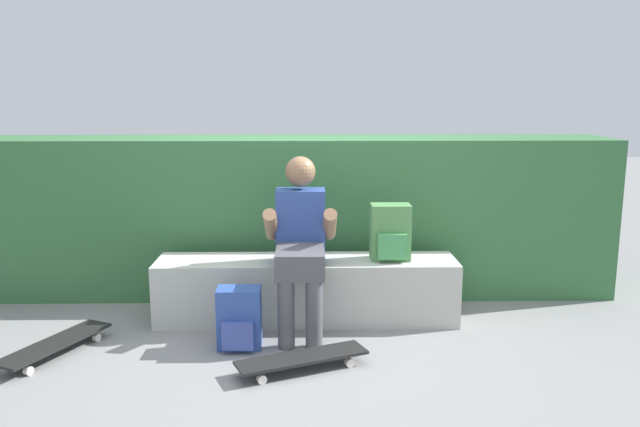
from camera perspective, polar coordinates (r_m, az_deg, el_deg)
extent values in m
plane|color=gray|center=(4.35, -1.21, -11.32)|extent=(24.00, 24.00, 0.00)
cube|color=#B5B6AB|center=(4.67, -1.20, -6.80)|extent=(2.16, 0.45, 0.45)
cube|color=#2D4793|center=(4.48, -1.74, -1.12)|extent=(0.34, 0.22, 0.52)
sphere|color=#8C6647|center=(4.42, -1.77, 3.77)|extent=(0.21, 0.21, 0.21)
cube|color=#4C4C51|center=(4.22, -1.78, -4.32)|extent=(0.32, 0.40, 0.17)
cylinder|color=#4C4C51|center=(4.17, -3.04, -9.00)|extent=(0.11, 0.11, 0.45)
cylinder|color=#4C4C51|center=(4.17, -0.54, -9.00)|extent=(0.11, 0.11, 0.45)
cylinder|color=#8C6647|center=(4.34, -4.41, -1.00)|extent=(0.09, 0.33, 0.27)
cylinder|color=#8C6647|center=(4.34, 0.87, -0.98)|extent=(0.09, 0.33, 0.27)
cube|color=black|center=(3.91, -1.60, -12.71)|extent=(0.81, 0.50, 0.02)
cylinder|color=silver|center=(4.10, 1.70, -12.38)|extent=(0.06, 0.05, 0.05)
cylinder|color=silver|center=(3.97, 2.66, -13.15)|extent=(0.06, 0.05, 0.05)
cylinder|color=silver|center=(3.91, -5.94, -13.63)|extent=(0.06, 0.05, 0.05)
cylinder|color=silver|center=(3.78, -5.22, -14.51)|extent=(0.06, 0.05, 0.05)
cube|color=black|center=(4.44, -22.56, -10.63)|extent=(0.52, 0.81, 0.02)
cylinder|color=silver|center=(4.69, -20.66, -10.04)|extent=(0.05, 0.06, 0.05)
cylinder|color=silver|center=(4.59, -19.30, -10.41)|extent=(0.05, 0.06, 0.05)
cylinder|color=silver|center=(4.34, -25.92, -12.16)|extent=(0.05, 0.06, 0.05)
cylinder|color=silver|center=(4.23, -24.57, -12.63)|extent=(0.05, 0.06, 0.05)
cube|color=#51894C|center=(4.60, 6.28, -1.64)|extent=(0.28, 0.18, 0.40)
cube|color=#449853|center=(4.50, 6.44, -2.96)|extent=(0.20, 0.05, 0.18)
cube|color=#2D4C99|center=(4.23, -7.20, -9.21)|extent=(0.28, 0.18, 0.40)
cube|color=#3E4FA1|center=(4.15, -7.35, -10.79)|extent=(0.20, 0.05, 0.18)
cube|color=#35683B|center=(5.29, -4.73, -0.13)|extent=(5.56, 0.71, 1.27)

